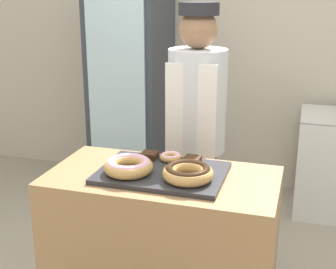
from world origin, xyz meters
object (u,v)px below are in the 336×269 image
donut_chocolate_glaze (188,172)px  donut_mini_center (171,157)px  brownie_back_right (193,160)px  baker_person (196,137)px  beverage_fridge (132,88)px  donut_light_glaze (128,165)px  brownie_back_left (149,155)px  serving_tray (162,173)px

donut_chocolate_glaze → donut_mini_center: bearing=123.8°
donut_mini_center → brownie_back_right: (0.12, -0.00, -0.00)m
brownie_back_right → baker_person: bearing=101.1°
brownie_back_right → beverage_fridge: bearing=120.7°
donut_light_glaze → brownie_back_right: donut_light_glaze is taller
donut_light_glaze → donut_mini_center: size_ratio=2.10×
donut_light_glaze → brownie_back_left: (0.03, 0.22, -0.02)m
serving_tray → brownie_back_right: bearing=51.9°
donut_mini_center → donut_chocolate_glaze: bearing=-56.2°
donut_mini_center → brownie_back_left: size_ratio=1.40×
serving_tray → donut_mini_center: 0.15m
serving_tray → donut_chocolate_glaze: size_ratio=2.58×
brownie_back_left → baker_person: 0.49m
serving_tray → brownie_back_right: (0.12, 0.15, 0.03)m
donut_chocolate_glaze → beverage_fridge: (-0.97, 1.81, -0.02)m
donut_chocolate_glaze → donut_mini_center: size_ratio=2.10×
donut_mini_center → baker_person: baker_person is taller
donut_mini_center → baker_person: 0.47m
baker_person → beverage_fridge: (-0.85, 1.11, 0.03)m
beverage_fridge → brownie_back_left: bearing=-65.9°
beverage_fridge → baker_person: bearing=-52.6°
donut_chocolate_glaze → brownie_back_right: (-0.03, 0.22, -0.02)m
donut_chocolate_glaze → serving_tray: bearing=153.9°
baker_person → serving_tray: bearing=-92.2°
brownie_back_right → beverage_fridge: size_ratio=0.04×
beverage_fridge → donut_mini_center: bearing=-62.5°
serving_tray → beverage_fridge: size_ratio=0.33×
brownie_back_left → donut_chocolate_glaze: bearing=-39.9°
brownie_back_right → baker_person: baker_person is taller
brownie_back_left → brownie_back_right: 0.23m
donut_chocolate_glaze → brownie_back_right: donut_chocolate_glaze is taller
brownie_back_left → beverage_fridge: bearing=114.1°
brownie_back_right → baker_person: (-0.09, 0.47, -0.03)m
serving_tray → brownie_back_left: (-0.12, 0.15, 0.03)m
serving_tray → donut_chocolate_glaze: 0.17m
brownie_back_left → brownie_back_right: (0.23, 0.00, 0.00)m
baker_person → donut_mini_center: bearing=-92.9°
donut_light_glaze → brownie_back_left: 0.23m
donut_chocolate_glaze → donut_mini_center: (-0.15, 0.22, -0.02)m
donut_chocolate_glaze → brownie_back_left: donut_chocolate_glaze is taller
baker_person → donut_chocolate_glaze: bearing=-79.8°
donut_light_glaze → beverage_fridge: (-0.68, 1.81, -0.02)m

